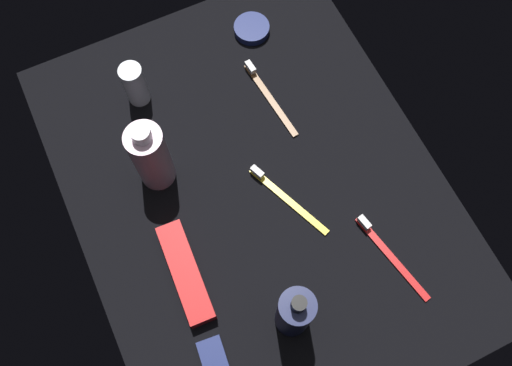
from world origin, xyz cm
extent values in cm
cube|color=black|center=(0.00, 0.00, -0.60)|extent=(84.00, 64.00, 1.20)
cylinder|color=#181E44|center=(-23.30, 4.60, 7.70)|extent=(5.57, 5.57, 15.39)
cylinder|color=black|center=(-23.30, 4.60, 16.79)|extent=(2.20, 2.20, 2.80)
cylinder|color=silver|center=(10.21, 14.77, 7.81)|extent=(6.34, 6.34, 15.61)
cylinder|color=silver|center=(10.21, 14.77, 16.71)|extent=(3.20, 3.20, 2.20)
cylinder|color=silver|center=(26.57, 12.08, 4.76)|extent=(4.25, 4.25, 9.51)
cube|color=brown|center=(15.17, -10.33, 0.45)|extent=(18.03, 2.96, 0.90)
cube|color=white|center=(22.64, -9.59, 1.50)|extent=(2.70, 1.35, 1.20)
cube|color=yellow|center=(-4.59, -4.23, 0.45)|extent=(17.10, 7.97, 0.90)
cube|color=white|center=(2.35, -1.38, 1.50)|extent=(2.82, 2.01, 1.20)
cube|color=red|center=(-21.52, -15.61, 0.45)|extent=(17.87, 4.85, 0.90)
cube|color=white|center=(-14.17, -14.08, 1.50)|extent=(2.77, 1.61, 1.20)
cube|color=red|center=(-9.02, 17.35, 1.60)|extent=(17.81, 5.35, 3.20)
cylinder|color=navy|center=(31.02, -13.81, 0.83)|extent=(7.14, 7.14, 1.66)
camera|label=1|loc=(-30.93, 14.73, 93.55)|focal=38.82mm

